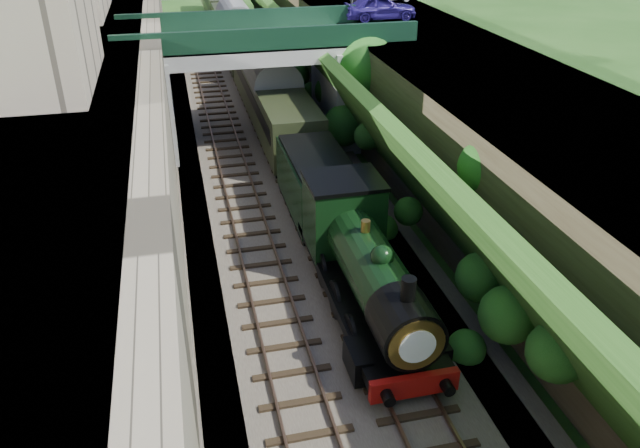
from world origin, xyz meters
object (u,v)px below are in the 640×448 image
(locomotive, at_px, (365,268))
(tender, at_px, (318,188))
(car_blue, at_px, (380,7))
(road_bridge, at_px, (272,74))
(tree, at_px, (368,71))

(locomotive, xyz_separation_m, tender, (-0.00, 7.36, -0.27))
(car_blue, bearing_deg, locomotive, 160.08)
(road_bridge, relative_size, tree, 2.42)
(locomotive, bearing_deg, car_blue, 71.13)
(road_bridge, distance_m, tree, 5.62)
(tree, height_order, locomotive, tree)
(road_bridge, bearing_deg, tree, -27.18)
(locomotive, distance_m, tender, 7.37)
(car_blue, height_order, locomotive, car_blue)
(locomotive, height_order, tender, locomotive)
(road_bridge, distance_m, tender, 10.80)
(car_blue, distance_m, tender, 16.25)
(car_blue, xyz_separation_m, tender, (-7.15, -13.55, -5.40))
(road_bridge, height_order, tender, road_bridge)
(road_bridge, distance_m, locomotive, 18.01)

